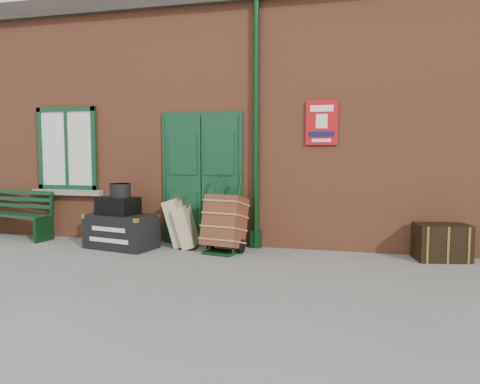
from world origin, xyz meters
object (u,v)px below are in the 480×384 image
(bench, at_px, (17,213))
(porter_trolley, at_px, (225,223))
(dark_trunk, at_px, (442,242))
(houdini_trunk, at_px, (121,231))

(bench, height_order, porter_trolley, porter_trolley)
(bench, xyz_separation_m, dark_trunk, (7.30, 0.07, -0.19))
(bench, distance_m, dark_trunk, 7.30)
(houdini_trunk, relative_size, porter_trolley, 0.93)
(houdini_trunk, relative_size, dark_trunk, 1.52)
(porter_trolley, height_order, dark_trunk, porter_trolley)
(bench, height_order, houdini_trunk, bench)
(bench, bearing_deg, houdini_trunk, -1.23)
(bench, bearing_deg, porter_trolley, 3.95)
(bench, height_order, dark_trunk, bench)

